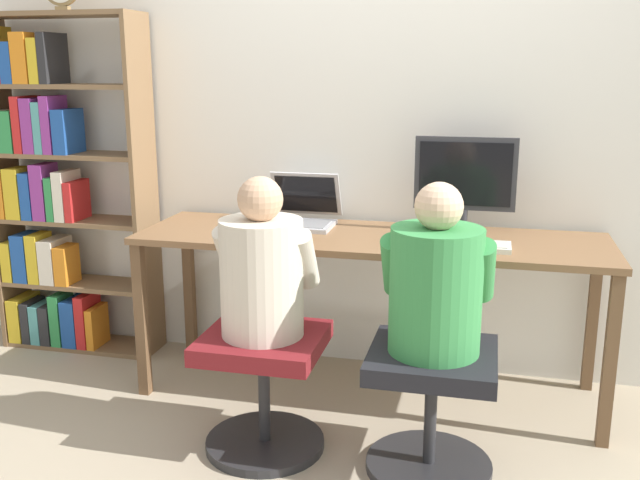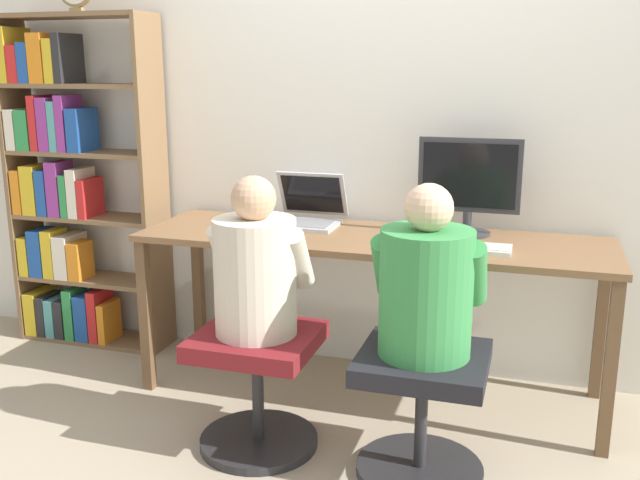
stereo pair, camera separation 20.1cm
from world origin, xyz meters
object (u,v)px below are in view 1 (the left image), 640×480
bookshelf (53,197)px  desktop_monitor (465,184)px  office_chair_right (264,380)px  laptop (300,214)px  keyboard (463,245)px  person_at_laptop (262,269)px  office_chair_left (431,399)px  person_at_monitor (436,282)px

bookshelf → desktop_monitor: bearing=-0.3°
desktop_monitor → office_chair_right: 1.28m
desktop_monitor → laptop: 0.80m
keyboard → person_at_laptop: person_at_laptop is taller
desktop_monitor → office_chair_left: desktop_monitor is taller
keyboard → person_at_laptop: size_ratio=0.63×
person_at_laptop → office_chair_left: bearing=-1.6°
office_chair_left → office_chair_right: size_ratio=1.00×
office_chair_left → person_at_monitor: (-0.00, 0.00, 0.46)m
laptop → person_at_laptop: 0.77m
laptop → keyboard: 0.85m
laptop → keyboard: size_ratio=0.92×
person_at_laptop → office_chair_right: bearing=-90.0°
office_chair_left → person_at_laptop: bearing=178.4°
office_chair_right → office_chair_left: bearing=-1.2°
desktop_monitor → office_chair_right: size_ratio=0.93×
laptop → bookshelf: (-1.38, 0.02, 0.02)m
person_at_laptop → bookshelf: size_ratio=0.35×
keyboard → bookshelf: 2.20m
laptop → person_at_laptop: bearing=-86.2°
office_chair_left → person_at_laptop: size_ratio=0.78×
desktop_monitor → laptop: desktop_monitor is taller
person_at_monitor → person_at_laptop: (-0.67, 0.01, -0.00)m
laptop → person_at_monitor: (0.72, -0.78, -0.06)m
keyboard → office_chair_left: 0.70m
laptop → office_chair_left: 1.19m
laptop → office_chair_right: 0.93m
keyboard → office_chair_right: (-0.75, -0.48, -0.49)m
office_chair_left → person_at_laptop: 0.82m
person_at_laptop → keyboard: bearing=32.7°
desktop_monitor → bookshelf: (-2.16, 0.01, -0.15)m
office_chair_left → person_at_laptop: person_at_laptop is taller
desktop_monitor → office_chair_left: (-0.06, -0.79, -0.70)m
bookshelf → office_chair_right: bearing=-28.9°
keyboard → person_at_monitor: bearing=-98.7°
person_at_laptop → bookshelf: 1.64m
desktop_monitor → bookshelf: bookshelf is taller
office_chair_left → person_at_monitor: bearing=90.0°
laptop → bookshelf: 1.38m
person_at_laptop → laptop: bearing=93.8°
desktop_monitor → person_at_laptop: bearing=-133.3°
desktop_monitor → keyboard: desktop_monitor is taller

